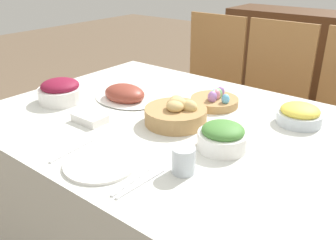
% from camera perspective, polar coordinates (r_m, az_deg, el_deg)
% --- Properties ---
extents(dining_table, '(1.63, 1.14, 0.72)m').
position_cam_1_polar(dining_table, '(1.61, 2.19, -12.20)').
color(dining_table, silver).
rests_on(dining_table, ground).
extents(chair_far_center, '(0.43, 0.43, 1.00)m').
position_cam_1_polar(chair_far_center, '(2.26, 15.46, 2.84)').
color(chair_far_center, olive).
rests_on(chair_far_center, ground).
extents(chair_far_left, '(0.43, 0.43, 1.00)m').
position_cam_1_polar(chair_far_left, '(2.45, 6.00, 5.28)').
color(chair_far_left, olive).
rests_on(chair_far_left, ground).
extents(sideboard, '(1.45, 0.44, 0.96)m').
position_cam_1_polar(sideboard, '(3.08, 22.54, 6.65)').
color(sideboard, '#4C2D19').
rests_on(sideboard, ground).
extents(bread_basket, '(0.25, 0.25, 0.11)m').
position_cam_1_polar(bread_basket, '(1.41, 1.34, 1.05)').
color(bread_basket, '#AD8451').
rests_on(bread_basket, dining_table).
extents(egg_basket, '(0.21, 0.21, 0.08)m').
position_cam_1_polar(egg_basket, '(1.60, 7.65, 3.16)').
color(egg_basket, '#AD8451').
rests_on(egg_basket, dining_table).
extents(ham_platter, '(0.32, 0.22, 0.08)m').
position_cam_1_polar(ham_platter, '(1.66, -6.97, 4.03)').
color(ham_platter, white).
rests_on(ham_platter, dining_table).
extents(green_salad_bowl, '(0.17, 0.17, 0.10)m').
position_cam_1_polar(green_salad_bowl, '(1.23, 8.75, -2.65)').
color(green_salad_bowl, white).
rests_on(green_salad_bowl, dining_table).
extents(pineapple_bowl, '(0.18, 0.18, 0.08)m').
position_cam_1_polar(pineapple_bowl, '(1.50, 20.35, 0.84)').
color(pineapple_bowl, silver).
rests_on(pineapple_bowl, dining_table).
extents(beet_salad_bowl, '(0.20, 0.20, 0.11)m').
position_cam_1_polar(beet_salad_bowl, '(1.70, -16.84, 4.48)').
color(beet_salad_bowl, white).
rests_on(beet_salad_bowl, dining_table).
extents(dinner_plate, '(0.24, 0.24, 0.01)m').
position_cam_1_polar(dinner_plate, '(1.16, -10.71, -6.87)').
color(dinner_plate, white).
rests_on(dinner_plate, dining_table).
extents(fork, '(0.02, 0.19, 0.00)m').
position_cam_1_polar(fork, '(1.26, -15.06, -4.75)').
color(fork, silver).
rests_on(fork, dining_table).
extents(knife, '(0.02, 0.19, 0.00)m').
position_cam_1_polar(knife, '(1.07, -5.51, -9.55)').
color(knife, silver).
rests_on(knife, dining_table).
extents(spoon, '(0.02, 0.19, 0.00)m').
position_cam_1_polar(spoon, '(1.06, -4.31, -10.13)').
color(spoon, silver).
rests_on(spoon, dining_table).
extents(drinking_cup, '(0.07, 0.07, 0.08)m').
position_cam_1_polar(drinking_cup, '(1.09, 2.51, -6.45)').
color(drinking_cup, silver).
rests_on(drinking_cup, dining_table).
extents(butter_dish, '(0.14, 0.09, 0.03)m').
position_cam_1_polar(butter_dish, '(1.46, -12.43, 0.30)').
color(butter_dish, white).
rests_on(butter_dish, dining_table).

